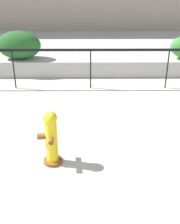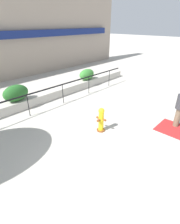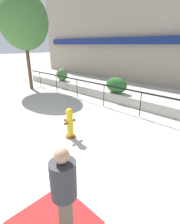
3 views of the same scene
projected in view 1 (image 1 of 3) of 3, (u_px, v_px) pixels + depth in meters
name	position (u px, v px, depth m)	size (l,w,h in m)	color
planter_wall_low	(22.00, 66.00, 9.80)	(18.00, 0.70, 0.50)	#B7B2A8
fence_railing_segment	(12.00, 54.00, 8.46)	(15.00, 0.05, 1.15)	black
hedge_bush_1	(19.00, 45.00, 9.47)	(1.33, 0.69, 0.87)	#235B23
fire_hydrant	(51.00, 138.00, 5.66)	(0.44, 0.48, 1.08)	brown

